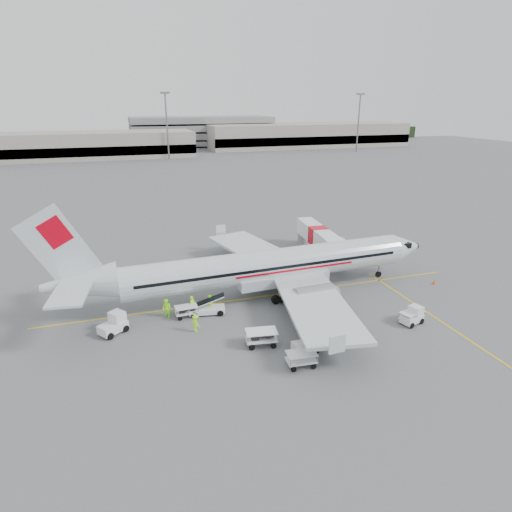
# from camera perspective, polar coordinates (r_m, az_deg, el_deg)

# --- Properties ---
(ground) EXTENTS (360.00, 360.00, 0.00)m
(ground) POSITION_cam_1_polar(r_m,az_deg,el_deg) (44.54, 0.79, -5.44)
(ground) COLOR #56595B
(stripe_lead) EXTENTS (44.00, 0.20, 0.01)m
(stripe_lead) POSITION_cam_1_polar(r_m,az_deg,el_deg) (44.53, 0.79, -5.43)
(stripe_lead) COLOR yellow
(stripe_lead) RESTS_ON ground
(stripe_cross) EXTENTS (0.20, 20.00, 0.01)m
(stripe_cross) POSITION_cam_1_polar(r_m,az_deg,el_deg) (44.67, 21.69, -6.87)
(stripe_cross) COLOR yellow
(stripe_cross) RESTS_ON ground
(terminal_west) EXTENTS (110.00, 22.00, 9.00)m
(terminal_west) POSITION_cam_1_polar(r_m,az_deg,el_deg) (170.92, -27.63, 12.80)
(terminal_west) COLOR gray
(terminal_west) RESTS_ON ground
(terminal_east) EXTENTS (90.00, 26.00, 10.00)m
(terminal_east) POSITION_cam_1_polar(r_m,az_deg,el_deg) (201.53, 6.75, 15.72)
(terminal_east) COLOR gray
(terminal_east) RESTS_ON ground
(parking_garage) EXTENTS (62.00, 24.00, 14.00)m
(parking_garage) POSITION_cam_1_polar(r_m,az_deg,el_deg) (202.10, -7.30, 16.28)
(parking_garage) COLOR slate
(parking_garage) RESTS_ON ground
(treeline) EXTENTS (300.00, 3.00, 6.00)m
(treeline) POSITION_cam_1_polar(r_m,az_deg,el_deg) (214.13, -14.85, 14.92)
(treeline) COLOR black
(treeline) RESTS_ON ground
(mast_center) EXTENTS (3.20, 1.20, 22.00)m
(mast_center) POSITION_cam_1_polar(r_m,az_deg,el_deg) (157.37, -11.78, 16.53)
(mast_center) COLOR slate
(mast_center) RESTS_ON ground
(mast_east) EXTENTS (3.20, 1.20, 22.00)m
(mast_east) POSITION_cam_1_polar(r_m,az_deg,el_deg) (181.88, 13.48, 16.80)
(mast_east) COLOR slate
(mast_east) RESTS_ON ground
(aircraft) EXTENTS (40.88, 32.65, 10.94)m
(aircraft) POSITION_cam_1_polar(r_m,az_deg,el_deg) (43.17, 2.02, 1.54)
(aircraft) COLOR silver
(aircraft) RESTS_ON ground
(jet_bridge) EXTENTS (3.82, 14.77, 3.83)m
(jet_bridge) POSITION_cam_1_polar(r_m,az_deg,el_deg) (56.13, 8.26, 1.89)
(jet_bridge) COLOR white
(jet_bridge) RESTS_ON ground
(belt_loader) EXTENTS (4.71, 2.40, 2.44)m
(belt_loader) POSITION_cam_1_polar(r_m,az_deg,el_deg) (40.85, -6.60, -6.13)
(belt_loader) COLOR white
(belt_loader) RESTS_ON ground
(tug_fore) EXTENTS (2.33, 1.74, 1.60)m
(tug_fore) POSITION_cam_1_polar(r_m,az_deg,el_deg) (41.56, 20.09, -7.47)
(tug_fore) COLOR white
(tug_fore) RESTS_ON ground
(tug_mid) EXTENTS (2.05, 1.18, 1.58)m
(tug_mid) POSITION_cam_1_polar(r_m,az_deg,el_deg) (35.22, 6.60, -11.47)
(tug_mid) COLOR white
(tug_mid) RESTS_ON ground
(tug_aft) EXTENTS (2.71, 2.50, 1.83)m
(tug_aft) POSITION_cam_1_polar(r_m,az_deg,el_deg) (39.50, -18.59, -8.57)
(tug_aft) COLOR white
(tug_aft) RESTS_ON ground
(cart_loaded_a) EXTENTS (2.77, 1.89, 1.34)m
(cart_loaded_a) POSITION_cam_1_polar(r_m,az_deg,el_deg) (35.93, 0.71, -10.86)
(cart_loaded_a) COLOR white
(cart_loaded_a) RESTS_ON ground
(cart_loaded_b) EXTENTS (2.15, 1.34, 1.09)m
(cart_loaded_b) POSITION_cam_1_polar(r_m,az_deg,el_deg) (40.87, -9.25, -7.31)
(cart_loaded_b) COLOR white
(cart_loaded_b) RESTS_ON ground
(cart_empty_a) EXTENTS (2.36, 1.51, 1.18)m
(cart_empty_a) POSITION_cam_1_polar(r_m,az_deg,el_deg) (33.60, 6.05, -13.54)
(cart_empty_a) COLOR white
(cart_empty_a) RESTS_ON ground
(cart_empty_b) EXTENTS (2.38, 1.78, 1.11)m
(cart_empty_b) POSITION_cam_1_polar(r_m,az_deg,el_deg) (41.82, 19.99, -7.66)
(cart_empty_b) COLOR white
(cart_empty_b) RESTS_ON ground
(cone_nose) EXTENTS (0.34, 0.34, 0.56)m
(cone_nose) POSITION_cam_1_polar(r_m,az_deg,el_deg) (51.32, 22.66, -3.19)
(cone_nose) COLOR #E34E03
(cone_nose) RESTS_ON ground
(cone_port) EXTENTS (0.37, 0.37, 0.60)m
(cone_port) POSITION_cam_1_polar(r_m,az_deg,el_deg) (52.12, -7.49, -1.38)
(cone_port) COLOR #E34E03
(cone_port) RESTS_ON ground
(cone_stbd) EXTENTS (0.36, 0.36, 0.60)m
(cone_stbd) POSITION_cam_1_polar(r_m,az_deg,el_deg) (35.65, 8.20, -12.06)
(cone_stbd) COLOR #E34E03
(cone_stbd) RESTS_ON ground
(crew_a) EXTENTS (0.77, 0.76, 1.79)m
(crew_a) POSITION_cam_1_polar(r_m,az_deg,el_deg) (41.24, -8.47, -6.46)
(crew_a) COLOR #9AF917
(crew_a) RESTS_ON ground
(crew_b) EXTENTS (1.10, 1.13, 1.83)m
(crew_b) POSITION_cam_1_polar(r_m,az_deg,el_deg) (40.98, -11.83, -6.83)
(crew_b) COLOR #9AF917
(crew_b) RESTS_ON ground
(crew_c) EXTENTS (1.01, 1.21, 1.62)m
(crew_c) POSITION_cam_1_polar(r_m,az_deg,el_deg) (38.21, -8.05, -8.83)
(crew_c) COLOR #9AF917
(crew_c) RESTS_ON ground
(crew_d) EXTENTS (1.08, 0.87, 1.72)m
(crew_d) POSITION_cam_1_polar(r_m,az_deg,el_deg) (41.51, -6.14, -6.22)
(crew_d) COLOR #9AF917
(crew_d) RESTS_ON ground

